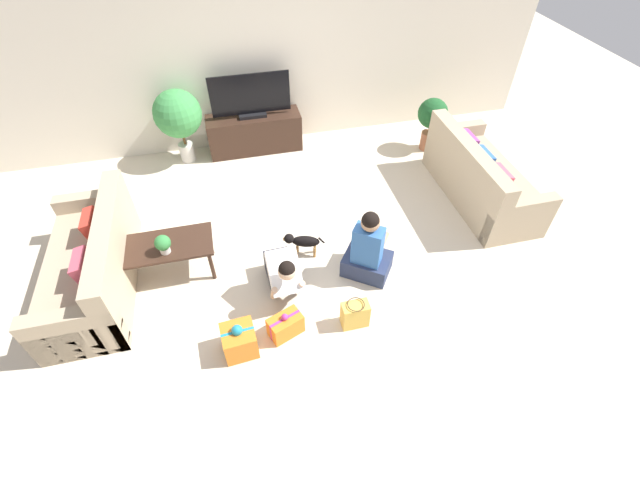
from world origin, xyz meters
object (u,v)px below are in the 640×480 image
gift_bag_a (355,314)px  tv (251,98)px  person_sitting (368,252)px  tabletop_plant (163,244)px  sofa_right (479,178)px  gift_box_a (286,325)px  sofa_left (94,266)px  dog (302,241)px  tv_console (255,133)px  potted_plant_corner_right (432,117)px  potted_plant_back_left (178,115)px  person_kneeling (283,272)px  coffee_table (166,248)px  gift_box_b (239,340)px

gift_bag_a → tv: bearing=98.8°
person_sitting → tabletop_plant: 2.21m
sofa_right → gift_box_a: sofa_right is taller
sofa_left → dog: (2.30, -0.07, -0.10)m
sofa_left → dog: 2.31m
tv_console → potted_plant_corner_right: (2.65, -0.62, 0.26)m
gift_box_a → gift_bag_a: gift_bag_a is taller
potted_plant_back_left → tabletop_plant: bearing=-94.9°
dog → gift_bag_a: bearing=32.9°
tv → tabletop_plant: 2.81m
potted_plant_corner_right → person_kneeling: bearing=-139.4°
sofa_right → coffee_table: (-4.08, -0.45, 0.08)m
tv → potted_plant_corner_right: tv is taller
potted_plant_corner_right → dog: potted_plant_corner_right is taller
tv_console → potted_plant_corner_right: potted_plant_corner_right is taller
sofa_left → gift_box_a: bearing=59.5°
person_kneeling → gift_box_a: size_ratio=2.00×
person_kneeling → gift_box_a: (-0.08, -0.54, -0.20)m
sofa_right → gift_bag_a: size_ratio=5.78×
sofa_left → potted_plant_corner_right: bearing=110.4°
sofa_right → dog: sofa_right is taller
sofa_left → dog: sofa_left is taller
tv_console → gift_box_b: (-0.63, -3.59, -0.13)m
sofa_right → gift_box_a: bearing=117.9°
dog → sofa_right: bearing=118.3°
person_kneeling → gift_box_a: person_kneeling is taller
gift_box_a → gift_box_b: (-0.47, -0.09, 0.04)m
tv → potted_plant_corner_right: (2.65, -0.62, -0.32)m
tv → gift_bag_a: (0.55, -3.56, -0.71)m
tv_console → potted_plant_back_left: potted_plant_back_left is taller
potted_plant_corner_right → person_sitting: 2.90m
sofa_right → gift_box_a: size_ratio=4.92×
tabletop_plant → potted_plant_corner_right: bearing=25.5°
tv_console → dog: (0.23, -2.44, -0.08)m
potted_plant_corner_right → dog: 3.05m
sofa_left → potted_plant_back_left: size_ratio=1.72×
tabletop_plant → tv_console: bearing=63.0°
potted_plant_corner_right → person_kneeling: size_ratio=1.07×
coffee_table → tv: (1.28, 2.37, 0.47)m
person_kneeling → tabletop_plant: (-1.19, 0.47, 0.25)m
sofa_left → tabletop_plant: sofa_left is taller
person_sitting → dog: bearing=0.4°
gift_bag_a → tv_console: bearing=98.8°
gift_box_b → sofa_left: bearing=139.8°
tabletop_plant → gift_box_a: bearing=-42.2°
sofa_right → potted_plant_back_left: (-3.86, 1.88, 0.44)m
sofa_left → sofa_right: size_ratio=1.00×
coffee_table → tabletop_plant: tabletop_plant is taller
coffee_table → tv: tv is taller
potted_plant_corner_right → tabletop_plant: bearing=-154.5°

